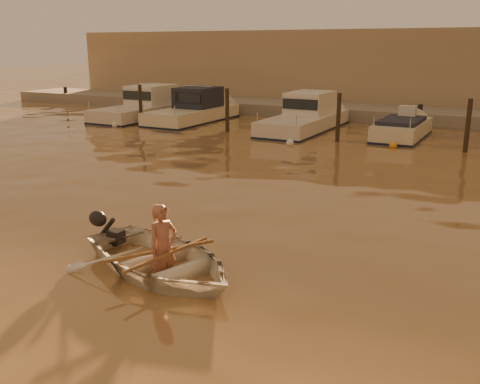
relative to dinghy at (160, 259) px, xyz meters
The scene contains 20 objects.
ground_plane 1.42m from the dinghy, 153.69° to the left, with size 160.00×160.00×0.00m, color olive.
dinghy is the anchor object (origin of this frame).
person 0.26m from the dinghy, 18.05° to the right, with size 0.57×0.38×1.57m, color #9B604D.
outboard_motor 1.50m from the dinghy, 161.95° to the left, with size 0.90×0.40×0.70m, color black, non-canonical shape.
oar_port 0.31m from the dinghy, 18.05° to the right, with size 0.06×0.06×2.10m, color brown.
oar_starboard 0.18m from the dinghy, 18.05° to the right, with size 0.06×0.06×2.10m, color brown.
moored_boat_0 21.25m from the dinghy, 128.52° to the left, with size 2.42×7.63×1.75m, color silver, non-canonical shape.
moored_boat_1 19.46m from the dinghy, 121.30° to the left, with size 2.32×6.88×1.75m, color beige, non-canonical shape.
moored_boat_2 17.05m from the dinghy, 102.90° to the left, with size 2.24×7.53×1.75m, color silver, non-canonical shape.
moored_boat_3 16.64m from the dinghy, 87.46° to the left, with size 1.80×5.29×0.95m, color beige, non-canonical shape.
piling_0 18.62m from the dinghy, 129.19° to the left, with size 0.18×0.18×2.20m, color #2D2319.
piling_1 15.94m from the dinghy, 115.10° to the left, with size 0.18×0.18×2.20m, color #2D2319.
piling_2 14.51m from the dinghy, 95.76° to the left, with size 0.18×0.18×2.20m, color #2D2319.
piling_3 14.86m from the dinghy, 76.19° to the left, with size 0.18×0.18×2.20m, color #2D2319.
fender_a 18.15m from the dinghy, 133.27° to the left, with size 0.30×0.30×0.30m, color white.
fender_b 16.71m from the dinghy, 123.28° to the left, with size 0.30×0.30×0.30m, color red.
fender_c 12.94m from the dinghy, 102.70° to the left, with size 0.30×0.30×0.30m, color white.
fender_d 14.09m from the dinghy, 86.15° to the left, with size 0.30×0.30×0.30m, color orange.
quay 22.16m from the dinghy, 93.25° to the left, with size 52.00×4.00×1.00m, color gray.
waterfront_building 27.73m from the dinghy, 92.60° to the left, with size 46.00×7.00×4.80m, color #9E8466.
Camera 1 is at (6.63, -7.71, 3.90)m, focal length 40.00 mm.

